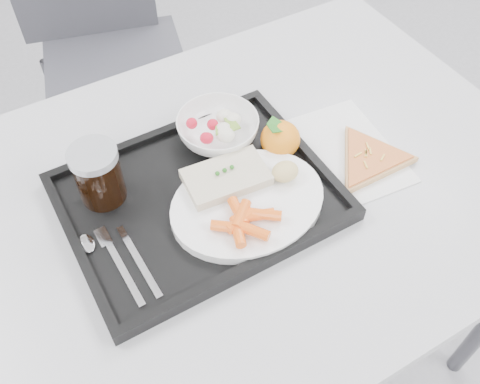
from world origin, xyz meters
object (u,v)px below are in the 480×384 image
(pizza_slice, at_px, (370,159))
(salad_bowl, at_px, (218,129))
(chair, at_px, (101,31))
(dinner_plate, at_px, (248,203))
(cola_glass, at_px, (98,174))
(table, at_px, (223,216))
(tangerine, at_px, (280,139))
(tray, at_px, (199,198))

(pizza_slice, bearing_deg, salad_bowl, 139.98)
(chair, xyz_separation_m, dinner_plate, (-0.05, -0.94, 0.24))
(salad_bowl, bearing_deg, pizza_slice, -40.02)
(chair, bearing_deg, pizza_slice, -77.76)
(salad_bowl, bearing_deg, cola_glass, -174.59)
(table, xyz_separation_m, chair, (0.06, 0.88, -0.15))
(tangerine, bearing_deg, chair, 95.20)
(chair, xyz_separation_m, pizza_slice, (0.21, -0.95, 0.22))
(table, height_order, salad_bowl, salad_bowl)
(table, height_order, pizza_slice, pizza_slice)
(chair, distance_m, tangerine, 0.89)
(table, height_order, cola_glass, cola_glass)
(tangerine, distance_m, pizza_slice, 0.17)
(chair, xyz_separation_m, tray, (-0.11, -0.88, 0.22))
(cola_glass, bearing_deg, chair, 72.74)
(dinner_plate, xyz_separation_m, tangerine, (0.12, 0.09, 0.01))
(dinner_plate, bearing_deg, table, 108.00)
(salad_bowl, height_order, pizza_slice, salad_bowl)
(chair, bearing_deg, tangerine, -84.80)
(cola_glass, bearing_deg, table, -25.89)
(tray, relative_size, dinner_plate, 1.67)
(table, bearing_deg, tray, 172.96)
(tray, height_order, pizza_slice, tray)
(dinner_plate, relative_size, pizza_slice, 1.02)
(salad_bowl, height_order, tangerine, tangerine)
(tray, bearing_deg, dinner_plate, -44.82)
(table, height_order, tangerine, tangerine)
(pizza_slice, bearing_deg, tangerine, 140.90)
(salad_bowl, distance_m, tangerine, 0.12)
(tray, bearing_deg, salad_bowl, 47.59)
(tangerine, bearing_deg, dinner_plate, -143.75)
(chair, relative_size, tangerine, 11.46)
(chair, bearing_deg, salad_bowl, -90.80)
(table, relative_size, chair, 1.29)
(pizza_slice, bearing_deg, table, 165.14)
(pizza_slice, bearing_deg, tray, 166.21)
(dinner_plate, xyz_separation_m, cola_glass, (-0.20, 0.14, 0.05))
(chair, distance_m, salad_bowl, 0.81)
(chair, height_order, cola_glass, chair)
(tangerine, bearing_deg, cola_glass, 170.33)
(dinner_plate, bearing_deg, cola_glass, 144.22)
(tray, height_order, cola_glass, cola_glass)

